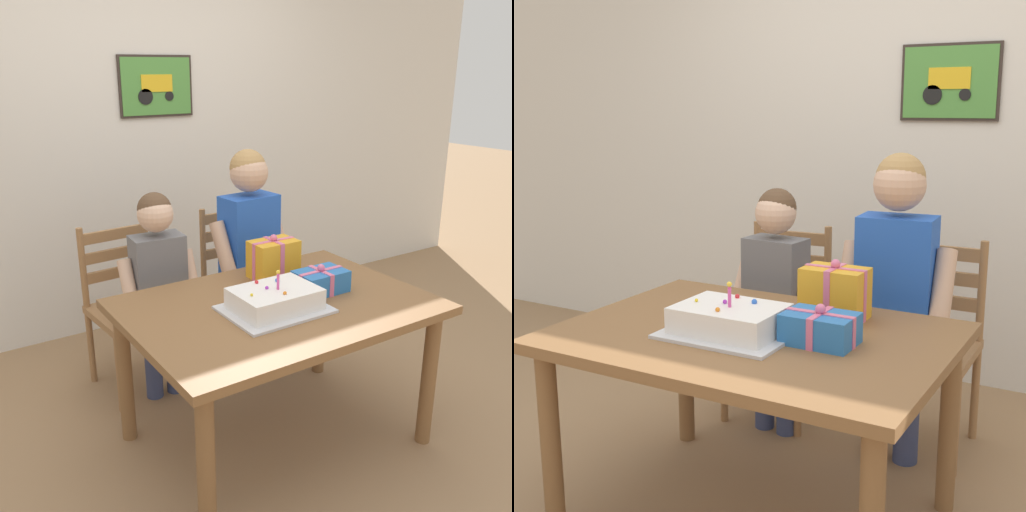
% 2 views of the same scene
% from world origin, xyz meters
% --- Properties ---
extents(back_wall, '(6.40, 0.11, 2.60)m').
position_xyz_m(back_wall, '(0.00, 1.72, 1.30)').
color(back_wall, silver).
rests_on(back_wall, ground).
extents(dining_table, '(1.34, 0.97, 0.72)m').
position_xyz_m(dining_table, '(0.00, 0.00, 0.63)').
color(dining_table, brown).
rests_on(dining_table, ground).
extents(birthday_cake, '(0.44, 0.34, 0.19)m').
position_xyz_m(birthday_cake, '(-0.06, -0.06, 0.77)').
color(birthday_cake, silver).
rests_on(birthday_cake, dining_table).
extents(gift_box_red_large, '(0.24, 0.17, 0.14)m').
position_xyz_m(gift_box_red_large, '(0.25, 0.00, 0.78)').
color(gift_box_red_large, '#286BB7').
rests_on(gift_box_red_large, dining_table).
extents(gift_box_beside_cake, '(0.24, 0.16, 0.22)m').
position_xyz_m(gift_box_beside_cake, '(0.18, 0.29, 0.82)').
color(gift_box_beside_cake, gold).
rests_on(gift_box_beside_cake, dining_table).
extents(chair_left, '(0.45, 0.45, 0.92)m').
position_xyz_m(chair_left, '(-0.37, 0.89, 0.47)').
color(chair_left, '#996B42').
rests_on(chair_left, ground).
extents(chair_right, '(0.43, 0.43, 0.92)m').
position_xyz_m(chair_right, '(0.37, 0.89, 0.47)').
color(chair_right, '#996B42').
rests_on(chair_right, ground).
extents(child_older, '(0.49, 0.28, 1.31)m').
position_xyz_m(child_older, '(0.28, 0.67, 0.80)').
color(child_older, '#38426B').
rests_on(child_older, ground).
extents(child_younger, '(0.42, 0.25, 1.14)m').
position_xyz_m(child_younger, '(-0.28, 0.67, 0.69)').
color(child_younger, '#38426B').
rests_on(child_younger, ground).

